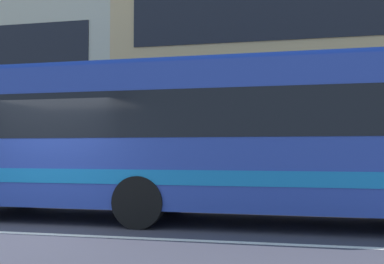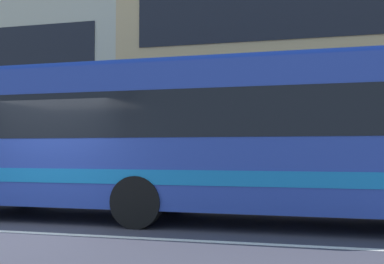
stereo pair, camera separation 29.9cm
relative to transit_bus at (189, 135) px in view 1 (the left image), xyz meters
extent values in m
plane|color=#353540|center=(-2.53, -2.05, -1.81)|extent=(160.00, 160.00, 0.00)
cube|color=silver|center=(-2.53, -2.05, -1.80)|extent=(60.00, 0.16, 0.01)
cube|color=#263E99|center=(0.00, 0.00, -0.05)|extent=(11.34, 2.68, 2.81)
cube|color=black|center=(0.00, 0.00, 0.37)|extent=(10.66, 2.70, 0.90)
cube|color=#1672B6|center=(0.00, 0.00, -0.82)|extent=(11.11, 2.70, 0.28)
cube|color=#203F94|center=(0.00, 0.00, 1.41)|extent=(10.88, 2.27, 0.12)
cylinder|color=black|center=(-0.68, 1.18, -1.31)|extent=(1.00, 0.29, 1.00)
cylinder|color=black|center=(-0.71, -1.17, -1.31)|extent=(1.00, 0.29, 1.00)
cylinder|color=black|center=(-4.64, 1.23, -1.31)|extent=(1.00, 0.29, 1.00)
camera|label=1|loc=(2.07, -9.36, -0.31)|focal=42.17mm
camera|label=2|loc=(2.36, -9.29, -0.31)|focal=42.17mm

